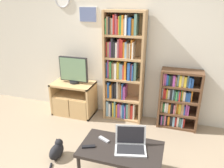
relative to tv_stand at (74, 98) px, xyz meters
name	(u,v)px	position (x,y,z in m)	size (l,w,h in m)	color
wall_back	(132,48)	(1.05, 0.31, 0.98)	(6.45, 0.09, 2.60)	beige
tv_stand	(74,98)	(0.00, 0.00, 0.00)	(0.79, 0.48, 0.63)	tan
television	(74,70)	(0.02, 0.03, 0.57)	(0.55, 0.18, 0.50)	black
bookshelf_tall	(122,69)	(0.93, 0.13, 0.65)	(0.70, 0.30, 1.96)	tan
bookshelf_short	(177,99)	(1.91, 0.13, 0.20)	(0.67, 0.30, 1.04)	brown
coffee_table	(121,151)	(1.31, -1.33, 0.08)	(1.00, 0.58, 0.44)	black
laptop	(130,144)	(1.42, -1.30, 0.19)	(0.43, 0.36, 0.26)	#B7BABC
remote_near_laptop	(104,139)	(1.06, -1.24, 0.13)	(0.16, 0.11, 0.02)	#99999E
remote_far_from_laptop	(89,146)	(0.93, -1.43, 0.13)	(0.16, 0.10, 0.02)	black
cat	(57,150)	(0.34, -1.24, -0.21)	(0.18, 0.53, 0.26)	black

